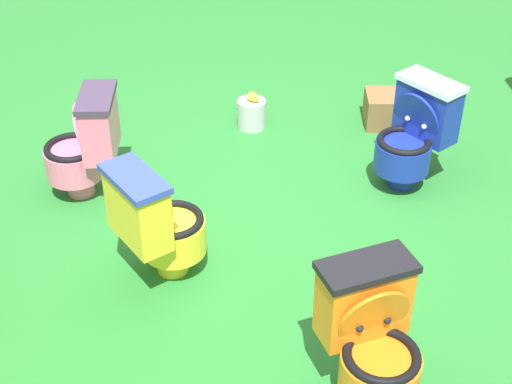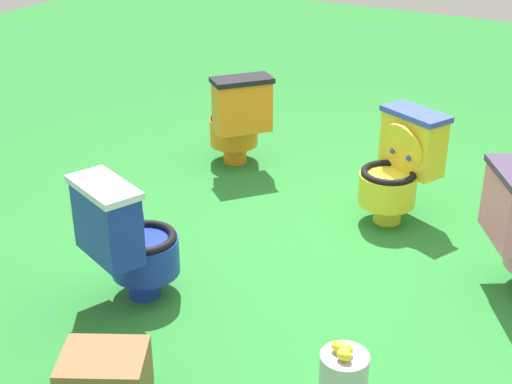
{
  "view_description": "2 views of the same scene",
  "coord_description": "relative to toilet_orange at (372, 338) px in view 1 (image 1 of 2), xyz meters",
  "views": [
    {
      "loc": [
        -1.83,
        3.23,
        2.84
      ],
      "look_at": [
        -0.09,
        0.07,
        0.34
      ],
      "focal_mm": 52.26,
      "sensor_mm": 36.0,
      "label": 1
    },
    {
      "loc": [
        1.51,
        -3.51,
        2.24
      ],
      "look_at": [
        -0.41,
        -0.13,
        0.36
      ],
      "focal_mm": 50.73,
      "sensor_mm": 36.0,
      "label": 2
    }
  ],
  "objects": [
    {
      "name": "ground",
      "position": [
        1.14,
        -0.88,
        -0.37
      ],
      "size": [
        14.0,
        14.0,
        0.0
      ],
      "primitive_type": "plane",
      "color": "#26752D"
    },
    {
      "name": "toilet_pink",
      "position": [
        2.24,
        -0.7,
        0.0
      ],
      "size": [
        0.63,
        0.6,
        0.73
      ],
      "rotation": [
        0.0,
        0.0,
        5.26
      ],
      "color": "pink",
      "rests_on": "ground"
    },
    {
      "name": "toilet_orange",
      "position": [
        0.0,
        0.0,
        0.0
      ],
      "size": [
        0.64,
        0.62,
        0.73
      ],
      "rotation": [
        0.0,
        0.0,
        0.87
      ],
      "color": "orange",
      "rests_on": "ground"
    },
    {
      "name": "lemon_bucket",
      "position": [
        1.73,
        -1.99,
        -0.26
      ],
      "size": [
        0.22,
        0.22,
        0.28
      ],
      "color": "#B7B7BF",
      "rests_on": "ground"
    },
    {
      "name": "small_crate",
      "position": [
        0.83,
        -2.54,
        -0.25
      ],
      "size": [
        0.47,
        0.44,
        0.25
      ],
      "primitive_type": "cube",
      "rotation": [
        0.0,
        0.0,
        0.49
      ],
      "color": "brown",
      "rests_on": "ground"
    },
    {
      "name": "toilet_blue",
      "position": [
        0.44,
        -1.85,
        0.0
      ],
      "size": [
        0.56,
        0.61,
        0.73
      ],
      "rotation": [
        0.0,
        0.0,
        5.9
      ],
      "color": "#192D9E",
      "rests_on": "ground"
    },
    {
      "name": "toilet_yellow",
      "position": [
        1.35,
        -0.24,
        0.0
      ],
      "size": [
        0.57,
        0.62,
        0.73
      ],
      "rotation": [
        0.0,
        0.0,
        2.7
      ],
      "color": "yellow",
      "rests_on": "ground"
    }
  ]
}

